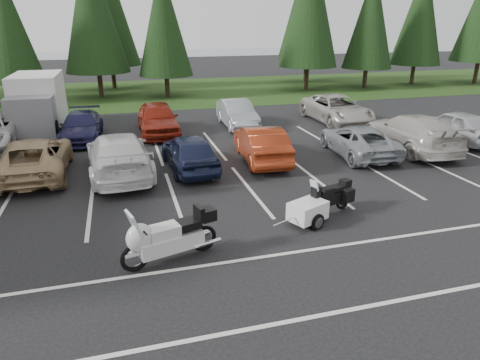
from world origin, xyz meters
name	(u,v)px	position (x,y,z in m)	size (l,w,h in m)	color
ground	(245,202)	(0.00, 0.00, 0.00)	(120.00, 120.00, 0.00)	black
grass_strip	(164,92)	(0.00, 24.00, 0.01)	(80.00, 16.00, 0.01)	#183210
lake_water	(168,60)	(4.00, 55.00, 0.00)	(70.00, 50.00, 0.02)	slate
box_truck	(36,104)	(-8.00, 12.50, 1.45)	(2.40, 5.60, 2.90)	silver
stall_markings	(230,181)	(0.00, 2.00, 0.00)	(32.00, 16.00, 0.01)	silver
conifer_3	(8,26)	(-10.50, 21.40, 5.27)	(3.87, 3.87, 9.02)	#332316
conifer_4	(92,7)	(-5.00, 22.90, 6.53)	(4.80, 4.80, 11.17)	#332316
conifer_5	(163,20)	(0.00, 21.60, 5.63)	(4.14, 4.14, 9.63)	#332316
conifer_6	(310,6)	(12.00, 22.10, 6.71)	(4.93, 4.93, 11.48)	#332316
conifer_7	(371,18)	(17.50, 21.80, 5.81)	(4.27, 4.27, 9.94)	#332316
conifer_8	(421,14)	(23.00, 22.60, 6.17)	(4.53, 4.53, 10.56)	#332316
conifer_back_b	(106,6)	(-4.00, 27.50, 6.77)	(4.97, 4.97, 11.58)	#332316
car_near_2	(34,157)	(-7.02, 4.67, 0.74)	(2.44, 5.30, 1.47)	tan
car_near_3	(119,154)	(-3.90, 3.92, 0.81)	(2.28, 5.61, 1.63)	silver
car_near_4	(189,152)	(-1.19, 3.80, 0.73)	(1.72, 4.29, 1.46)	#171E3A
car_near_5	(261,144)	(1.92, 4.09, 0.75)	(1.59, 4.56, 1.50)	maroon
car_near_6	(358,140)	(6.32, 3.75, 0.66)	(2.20, 4.77, 1.32)	gray
car_near_7	(411,132)	(9.11, 3.85, 0.82)	(2.30, 5.66, 1.64)	beige
car_near_8	(456,126)	(12.19, 4.52, 0.77)	(1.82, 4.52, 1.54)	#B2B2B7
car_far_1	(82,126)	(-5.63, 9.81, 0.67)	(1.88, 4.62, 1.34)	#1B1940
car_far_2	(158,119)	(-1.85, 9.91, 0.83)	(1.96, 4.87, 1.66)	maroon
car_far_3	(237,114)	(2.61, 10.47, 0.73)	(1.54, 4.43, 1.46)	gray
car_far_4	(337,109)	(8.53, 9.96, 0.77)	(2.57, 5.57, 1.55)	#B1ABA2
touring_motorcycle	(170,233)	(-2.79, -3.03, 0.78)	(2.81, 0.87, 1.56)	silver
cargo_trailer	(307,213)	(1.31, -2.07, 0.36)	(1.55, 0.87, 0.72)	white
adventure_motorcycle	(329,195)	(2.22, -1.57, 0.64)	(2.10, 0.73, 1.28)	black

